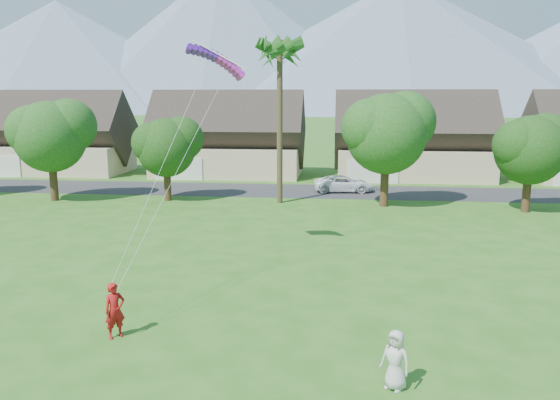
# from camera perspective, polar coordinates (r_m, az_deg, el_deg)

# --- Properties ---
(street) EXTENTS (90.00, 7.00, 0.01)m
(street) POSITION_cam_1_polar(r_m,az_deg,el_deg) (47.98, 3.05, 0.94)
(street) COLOR #2D2D30
(street) RESTS_ON ground
(kite_flyer) EXTENTS (0.84, 0.84, 1.97)m
(kite_flyer) POSITION_cam_1_polar(r_m,az_deg,el_deg) (20.03, -16.88, -10.98)
(kite_flyer) COLOR #AD1314
(kite_flyer) RESTS_ON ground
(watcher) EXTENTS (1.03, 0.94, 1.77)m
(watcher) POSITION_cam_1_polar(r_m,az_deg,el_deg) (16.50, 11.97, -16.02)
(watcher) COLOR silver
(watcher) RESTS_ON ground
(parked_car) EXTENTS (5.28, 2.84, 1.41)m
(parked_car) POSITION_cam_1_polar(r_m,az_deg,el_deg) (47.80, 6.64, 1.70)
(parked_car) COLOR white
(parked_car) RESTS_ON ground
(mountain_ridge) EXTENTS (540.00, 240.00, 70.00)m
(mountain_ridge) POSITION_cam_1_polar(r_m,az_deg,el_deg) (274.09, 8.03, 15.15)
(mountain_ridge) COLOR slate
(mountain_ridge) RESTS_ON ground
(houses_row) EXTENTS (72.75, 8.19, 8.86)m
(houses_row) POSITION_cam_1_polar(r_m,az_deg,el_deg) (56.43, 4.09, 5.95)
(houses_row) COLOR beige
(houses_row) RESTS_ON ground
(tree_row) EXTENTS (62.27, 6.67, 8.45)m
(tree_row) POSITION_cam_1_polar(r_m,az_deg,el_deg) (41.41, 1.07, 6.19)
(tree_row) COLOR #47301C
(tree_row) RESTS_ON ground
(fan_palm) EXTENTS (3.00, 3.00, 13.80)m
(fan_palm) POSITION_cam_1_polar(r_m,az_deg,el_deg) (42.07, -0.03, 15.69)
(fan_palm) COLOR #4C3D26
(fan_palm) RESTS_ON ground
(parafoil_kite) EXTENTS (3.15, 1.37, 0.50)m
(parafoil_kite) POSITION_cam_1_polar(r_m,az_deg,el_deg) (26.99, -6.58, 14.52)
(parafoil_kite) COLOR #5417AF
(parafoil_kite) RESTS_ON ground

